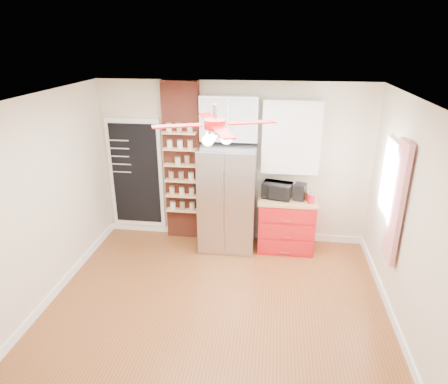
# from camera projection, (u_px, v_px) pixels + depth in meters

# --- Properties ---
(floor) EXTENTS (4.50, 4.50, 0.00)m
(floor) POSITION_uv_depth(u_px,v_px,m) (217.00, 305.00, 5.32)
(floor) COLOR brown
(floor) RESTS_ON ground
(ceiling) EXTENTS (4.50, 4.50, 0.00)m
(ceiling) POSITION_uv_depth(u_px,v_px,m) (215.00, 100.00, 4.33)
(ceiling) COLOR white
(ceiling) RESTS_ON wall_back
(wall_back) EXTENTS (4.50, 0.02, 2.70)m
(wall_back) POSITION_uv_depth(u_px,v_px,m) (233.00, 164.00, 6.67)
(wall_back) COLOR beige
(wall_back) RESTS_ON floor
(wall_front) EXTENTS (4.50, 0.02, 2.70)m
(wall_front) POSITION_uv_depth(u_px,v_px,m) (176.00, 323.00, 2.98)
(wall_front) COLOR beige
(wall_front) RESTS_ON floor
(wall_left) EXTENTS (0.02, 4.00, 2.70)m
(wall_left) POSITION_uv_depth(u_px,v_px,m) (42.00, 203.00, 5.10)
(wall_left) COLOR beige
(wall_left) RESTS_ON floor
(wall_right) EXTENTS (0.02, 4.00, 2.70)m
(wall_right) POSITION_uv_depth(u_px,v_px,m) (410.00, 223.00, 4.56)
(wall_right) COLOR beige
(wall_right) RESTS_ON floor
(chalkboard) EXTENTS (0.95, 0.05, 1.95)m
(chalkboard) POSITION_uv_depth(u_px,v_px,m) (136.00, 174.00, 6.93)
(chalkboard) COLOR white
(chalkboard) RESTS_ON wall_back
(brick_pillar) EXTENTS (0.60, 0.16, 2.70)m
(brick_pillar) POSITION_uv_depth(u_px,v_px,m) (183.00, 163.00, 6.70)
(brick_pillar) COLOR maroon
(brick_pillar) RESTS_ON floor
(fridge) EXTENTS (0.90, 0.70, 1.75)m
(fridge) POSITION_uv_depth(u_px,v_px,m) (228.00, 198.00, 6.51)
(fridge) COLOR #A1A1A6
(fridge) RESTS_ON floor
(upper_glass_cabinet) EXTENTS (0.90, 0.35, 0.70)m
(upper_glass_cabinet) POSITION_uv_depth(u_px,v_px,m) (229.00, 118.00, 6.22)
(upper_glass_cabinet) COLOR white
(upper_glass_cabinet) RESTS_ON wall_back
(red_cabinet) EXTENTS (0.94, 0.64, 0.90)m
(red_cabinet) POSITION_uv_depth(u_px,v_px,m) (286.00, 223.00, 6.59)
(red_cabinet) COLOR red
(red_cabinet) RESTS_ON floor
(upper_shelf_unit) EXTENTS (0.90, 0.30, 1.15)m
(upper_shelf_unit) POSITION_uv_depth(u_px,v_px,m) (291.00, 137.00, 6.23)
(upper_shelf_unit) COLOR white
(upper_shelf_unit) RESTS_ON wall_back
(window) EXTENTS (0.04, 0.75, 1.05)m
(window) POSITION_uv_depth(u_px,v_px,m) (391.00, 180.00, 5.31)
(window) COLOR white
(window) RESTS_ON wall_right
(curtain) EXTENTS (0.06, 0.40, 1.55)m
(curtain) POSITION_uv_depth(u_px,v_px,m) (397.00, 203.00, 4.85)
(curtain) COLOR red
(curtain) RESTS_ON wall_right
(ceiling_fan) EXTENTS (1.40, 1.40, 0.44)m
(ceiling_fan) POSITION_uv_depth(u_px,v_px,m) (215.00, 125.00, 4.43)
(ceiling_fan) COLOR silver
(ceiling_fan) RESTS_ON ceiling
(toaster_oven) EXTENTS (0.52, 0.41, 0.25)m
(toaster_oven) POSITION_uv_depth(u_px,v_px,m) (277.00, 190.00, 6.41)
(toaster_oven) COLOR black
(toaster_oven) RESTS_ON red_cabinet
(coffee_maker) EXTENTS (0.22, 0.24, 0.27)m
(coffee_maker) POSITION_uv_depth(u_px,v_px,m) (300.00, 192.00, 6.34)
(coffee_maker) COLOR black
(coffee_maker) RESTS_ON red_cabinet
(canister_left) EXTENTS (0.13, 0.13, 0.14)m
(canister_left) POSITION_uv_depth(u_px,v_px,m) (311.00, 199.00, 6.22)
(canister_left) COLOR #B00923
(canister_left) RESTS_ON red_cabinet
(canister_right) EXTENTS (0.11, 0.11, 0.13)m
(canister_right) POSITION_uv_depth(u_px,v_px,m) (309.00, 196.00, 6.33)
(canister_right) COLOR red
(canister_right) RESTS_ON red_cabinet
(pantry_jar_oats) EXTENTS (0.10, 0.10, 0.12)m
(pantry_jar_oats) POSITION_uv_depth(u_px,v_px,m) (178.00, 161.00, 6.52)
(pantry_jar_oats) COLOR #C1BE94
(pantry_jar_oats) RESTS_ON brick_pillar
(pantry_jar_beans) EXTENTS (0.11, 0.11, 0.13)m
(pantry_jar_beans) POSITION_uv_depth(u_px,v_px,m) (187.00, 160.00, 6.54)
(pantry_jar_beans) COLOR olive
(pantry_jar_beans) RESTS_ON brick_pillar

